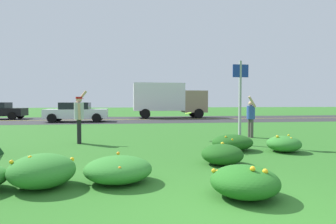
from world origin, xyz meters
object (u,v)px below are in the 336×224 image
person_catcher_blue_shirt (251,116)px  frisbee_lime (188,113)px  box_truck_tan (168,99)px  person_thrower_red_cap_gray_shirt (79,115)px  car_white_center_left (76,112)px  sign_post_near_path (240,95)px

person_catcher_blue_shirt → frisbee_lime: 2.76m
frisbee_lime → box_truck_tan: bearing=85.0°
person_thrower_red_cap_gray_shirt → box_truck_tan: box_truck_tan is taller
person_thrower_red_cap_gray_shirt → car_white_center_left: person_thrower_red_cap_gray_shirt is taller
box_truck_tan → person_thrower_red_cap_gray_shirt: bearing=-109.4°
sign_post_near_path → person_thrower_red_cap_gray_shirt: sign_post_near_path is taller
person_catcher_blue_shirt → frisbee_lime: person_catcher_blue_shirt is taller
person_thrower_red_cap_gray_shirt → person_catcher_blue_shirt: person_thrower_red_cap_gray_shirt is taller
sign_post_near_path → person_catcher_blue_shirt: bearing=56.3°
frisbee_lime → sign_post_near_path: bearing=-47.5°
person_thrower_red_cap_gray_shirt → frisbee_lime: 4.14m
person_thrower_red_cap_gray_shirt → frisbee_lime: size_ratio=7.08×
frisbee_lime → car_white_center_left: bearing=119.9°
car_white_center_left → box_truck_tan: box_truck_tan is taller
frisbee_lime → box_truck_tan: 14.97m
sign_post_near_path → frisbee_lime: size_ratio=10.74×
frisbee_lime → car_white_center_left: size_ratio=0.06×
sign_post_near_path → person_catcher_blue_shirt: 2.41m
person_thrower_red_cap_gray_shirt → frisbee_lime: person_thrower_red_cap_gray_shirt is taller
car_white_center_left → box_truck_tan: bearing=28.3°
sign_post_near_path → frisbee_lime: bearing=132.5°
frisbee_lime → car_white_center_left: car_white_center_left is taller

